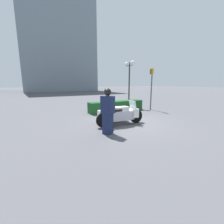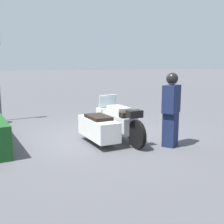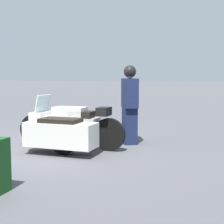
# 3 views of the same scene
# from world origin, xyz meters

# --- Properties ---
(ground_plane) EXTENTS (160.00, 160.00, 0.00)m
(ground_plane) POSITION_xyz_m (0.00, 0.00, 0.00)
(ground_plane) COLOR #4C4C51
(police_motorcycle) EXTENTS (2.57, 1.25, 1.18)m
(police_motorcycle) POSITION_xyz_m (-0.57, -0.00, 0.48)
(police_motorcycle) COLOR black
(police_motorcycle) RESTS_ON ground
(officer_rider) EXTENTS (0.51, 0.59, 1.85)m
(officer_rider) POSITION_xyz_m (-1.76, -1.19, 0.98)
(officer_rider) COLOR #192347
(officer_rider) RESTS_ON ground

